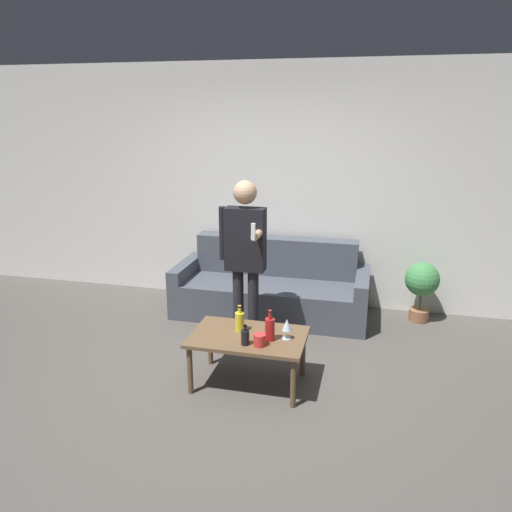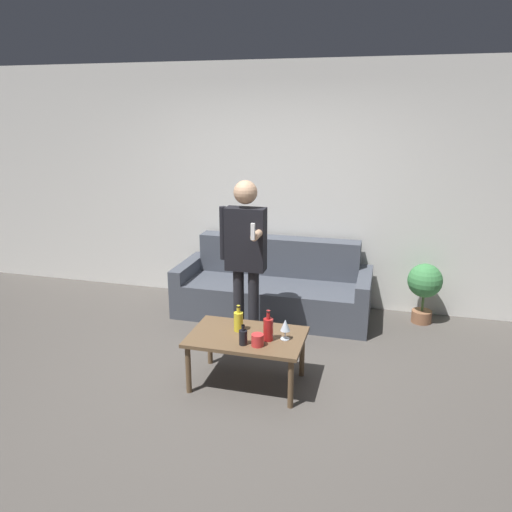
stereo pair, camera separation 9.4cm
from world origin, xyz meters
TOP-DOWN VIEW (x-y plane):
  - ground_plane at (0.00, 0.00)m, footprint 16.00×16.00m
  - wall_back at (0.00, 2.21)m, footprint 8.00×0.06m
  - couch at (0.05, 1.77)m, footprint 2.10×0.83m
  - coffee_table at (0.18, 0.24)m, footprint 0.93×0.60m
  - bottle_orange at (0.20, 0.07)m, footprint 0.07×0.07m
  - bottle_green at (0.37, 0.20)m, footprint 0.08×0.08m
  - bottle_dark at (0.09, 0.30)m, footprint 0.08×0.08m
  - wine_glass_near at (0.49, 0.25)m, footprint 0.08×0.08m
  - cup_on_table at (0.31, 0.08)m, footprint 0.10×0.10m
  - person_standing_front at (-0.02, 0.89)m, footprint 0.43×0.40m
  - potted_plant at (1.64, 1.92)m, footprint 0.36×0.36m

SIDE VIEW (x-z plane):
  - ground_plane at x=0.00m, z-range 0.00..0.00m
  - couch at x=0.05m, z-range -0.12..0.69m
  - coffee_table at x=0.18m, z-range 0.17..0.61m
  - potted_plant at x=1.64m, z-range 0.10..0.75m
  - cup_on_table at x=0.31m, z-range 0.44..0.53m
  - bottle_orange at x=0.20m, z-range 0.42..0.58m
  - bottle_dark at x=0.09m, z-range 0.41..0.64m
  - bottle_green at x=0.37m, z-range 0.41..0.66m
  - wine_glass_near at x=0.49m, z-range 0.47..0.64m
  - person_standing_front at x=-0.02m, z-range 0.16..1.75m
  - wall_back at x=0.00m, z-range 0.00..2.70m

